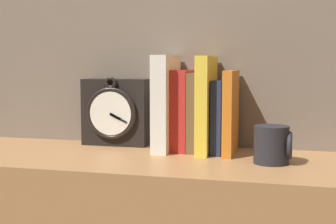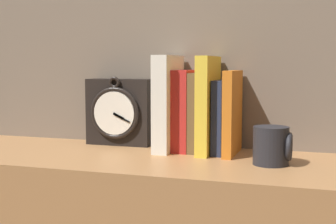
# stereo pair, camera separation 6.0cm
# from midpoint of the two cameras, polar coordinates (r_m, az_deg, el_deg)

# --- Properties ---
(clock) EXTENTS (0.18, 0.07, 0.19)m
(clock) POSITION_cam_midpoint_polar(r_m,az_deg,el_deg) (1.28, -4.63, 0.01)
(clock) COLOR black
(clock) RESTS_ON bookshelf
(book_slot0_white) EXTENTS (0.04, 0.15, 0.24)m
(book_slot0_white) POSITION_cam_midpoint_polar(r_m,az_deg,el_deg) (1.19, 1.48, 1.07)
(book_slot0_white) COLOR silver
(book_slot0_white) RESTS_ON bookshelf
(book_slot1_red) EXTENTS (0.04, 0.12, 0.20)m
(book_slot1_red) POSITION_cam_midpoint_polar(r_m,az_deg,el_deg) (1.19, 3.53, 0.19)
(book_slot1_red) COLOR red
(book_slot1_red) RESTS_ON bookshelf
(book_slot2_brown) EXTENTS (0.03, 0.12, 0.20)m
(book_slot2_brown) POSITION_cam_midpoint_polar(r_m,az_deg,el_deg) (1.18, 5.12, -0.02)
(book_slot2_brown) COLOR brown
(book_slot2_brown) RESTS_ON bookshelf
(book_slot3_yellow) EXTENTS (0.03, 0.15, 0.24)m
(book_slot3_yellow) POSITION_cam_midpoint_polar(r_m,az_deg,el_deg) (1.16, 6.41, 0.87)
(book_slot3_yellow) COLOR yellow
(book_slot3_yellow) RESTS_ON bookshelf
(book_slot4_navy) EXTENTS (0.03, 0.13, 0.18)m
(book_slot4_navy) POSITION_cam_midpoint_polar(r_m,az_deg,el_deg) (1.17, 8.01, -0.56)
(book_slot4_navy) COLOR #212C4B
(book_slot4_navy) RESTS_ON bookshelf
(book_slot5_orange) EXTENTS (0.02, 0.15, 0.20)m
(book_slot5_orange) POSITION_cam_midpoint_polar(r_m,az_deg,el_deg) (1.15, 9.36, -0.08)
(book_slot5_orange) COLOR orange
(book_slot5_orange) RESTS_ON bookshelf
(mug) EXTENTS (0.08, 0.08, 0.08)m
(mug) POSITION_cam_midpoint_polar(r_m,az_deg,el_deg) (1.05, 14.20, -4.06)
(mug) COLOR #232328
(mug) RESTS_ON bookshelf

